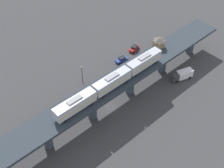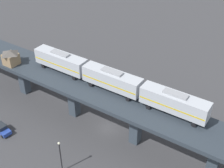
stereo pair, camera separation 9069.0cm
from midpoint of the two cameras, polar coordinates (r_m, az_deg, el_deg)
The scene contains 7 objects.
ground_plane at distance 66.17m, azimuth -34.33°, elevation -34.77°, with size 400.00×400.00×0.00m, color #38383A.
elevated_viaduct at distance 59.96m, azimuth -37.13°, elevation -31.61°, with size 22.63×92.19×8.85m.
subway_train at distance 56.55m, azimuth -37.07°, elevation -29.38°, with size 8.56×37.18×4.45m.
signal_hut at distance 73.89m, azimuth -47.07°, elevation -17.96°, with size 3.68×3.68×3.40m.
street_car_blue at distance 77.39m, azimuth -50.01°, elevation -29.03°, with size 3.04×4.74×1.89m.
delivery_truck at distance 81.06m, azimuth -38.57°, elevation -18.02°, with size 5.33×7.42×3.20m.
street_lamp at distance 65.14m, azimuth -48.81°, elevation -38.41°, with size 0.44×0.44×6.94m.
Camera 2 is at (42.77, 20.60, 43.55)m, focal length 50.00 mm.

